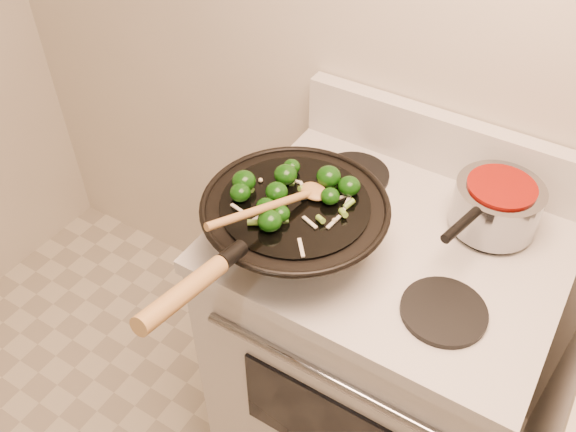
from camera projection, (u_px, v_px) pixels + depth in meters
The scene contains 5 objects.
stove at pixel (375, 348), 1.73m from camera, with size 0.78×0.67×1.08m.
wok at pixel (294, 223), 1.34m from camera, with size 0.41×0.68×0.25m.
stirfry at pixel (289, 191), 1.31m from camera, with size 0.26×0.25×0.05m.
wooden_spoon at pixel (286, 201), 1.27m from camera, with size 0.13×0.30×0.09m.
saucepan at pixel (496, 205), 1.40m from camera, with size 0.20×0.32×0.12m.
Camera 1 is at (0.15, 0.19, 1.93)m, focal length 38.00 mm.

